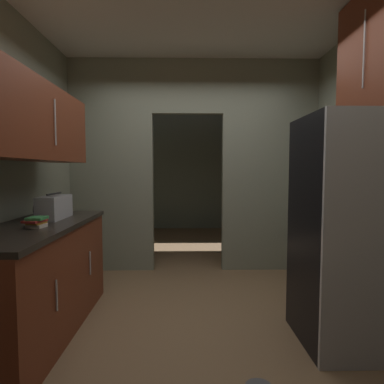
% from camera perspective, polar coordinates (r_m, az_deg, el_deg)
% --- Properties ---
extents(ground, '(20.00, 20.00, 0.00)m').
position_cam_1_polar(ground, '(3.06, 1.01, -22.20)').
color(ground, brown).
extents(kitchen_overhead_slab, '(3.67, 7.06, 0.06)m').
position_cam_1_polar(kitchen_overhead_slab, '(3.53, 0.78, 28.63)').
color(kitchen_overhead_slab, silver).
extents(kitchen_partition, '(3.27, 0.12, 2.79)m').
position_cam_1_polar(kitchen_partition, '(4.28, 0.62, 5.86)').
color(kitchen_partition, gray).
rests_on(kitchen_partition, ground).
extents(adjoining_room_shell, '(3.27, 3.15, 2.79)m').
position_cam_1_polar(adjoining_room_shell, '(6.36, -0.11, 4.38)').
color(adjoining_room_shell, gray).
rests_on(adjoining_room_shell, ground).
extents(refrigerator, '(0.85, 0.75, 1.76)m').
position_cam_1_polar(refrigerator, '(2.78, 27.53, -6.26)').
color(refrigerator, black).
rests_on(refrigerator, ground).
extents(lower_cabinet_run, '(0.64, 1.75, 0.91)m').
position_cam_1_polar(lower_cabinet_run, '(2.97, -25.93, -13.94)').
color(lower_cabinet_run, maroon).
rests_on(lower_cabinet_run, ground).
extents(upper_cabinet_counterside, '(0.36, 1.58, 0.60)m').
position_cam_1_polar(upper_cabinet_counterside, '(2.86, -26.71, 11.09)').
color(upper_cabinet_counterside, maroon).
extents(boombox, '(0.18, 0.43, 0.23)m').
position_cam_1_polar(boombox, '(3.12, -23.43, -2.52)').
color(boombox, '#B2B2B7').
rests_on(boombox, lower_cabinet_run).
extents(book_stack, '(0.15, 0.18, 0.08)m').
position_cam_1_polar(book_stack, '(2.70, -26.10, -4.82)').
color(book_stack, beige).
rests_on(book_stack, lower_cabinet_run).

